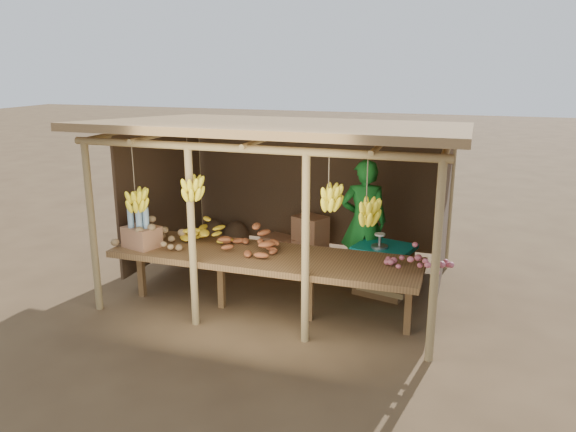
% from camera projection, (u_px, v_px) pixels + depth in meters
% --- Properties ---
extents(ground, '(60.00, 60.00, 0.00)m').
position_uv_depth(ground, '(288.00, 286.00, 8.08)').
color(ground, brown).
rests_on(ground, ground).
extents(stall_structure, '(4.70, 3.50, 2.43)m').
position_uv_depth(stall_structure, '(283.00, 158.00, 7.41)').
color(stall_structure, '#9E8151').
rests_on(stall_structure, ground).
extents(counter, '(3.90, 1.05, 0.80)m').
position_uv_depth(counter, '(264.00, 259.00, 7.01)').
color(counter, brown).
rests_on(counter, ground).
extents(potato_heap, '(1.08, 0.82, 0.36)m').
position_uv_depth(potato_heap, '(151.00, 231.00, 7.32)').
color(potato_heap, olive).
rests_on(potato_heap, counter).
extents(sweet_potato_heap, '(0.99, 0.76, 0.35)m').
position_uv_depth(sweet_potato_heap, '(247.00, 238.00, 7.08)').
color(sweet_potato_heap, '#9D4E28').
rests_on(sweet_potato_heap, counter).
extents(onion_heap, '(0.92, 0.75, 0.36)m').
position_uv_depth(onion_heap, '(420.00, 256.00, 6.39)').
color(onion_heap, '#C05D6B').
rests_on(onion_heap, counter).
extents(banana_pile, '(0.75, 0.52, 0.35)m').
position_uv_depth(banana_pile, '(209.00, 228.00, 7.50)').
color(banana_pile, yellow).
rests_on(banana_pile, counter).
extents(tomato_basin, '(0.35, 0.35, 0.19)m').
position_uv_depth(tomato_basin, '(136.00, 232.00, 7.64)').
color(tomato_basin, navy).
rests_on(tomato_basin, counter).
extents(bottle_box, '(0.51, 0.44, 0.54)m').
position_uv_depth(bottle_box, '(141.00, 231.00, 7.24)').
color(bottle_box, '#9F6947').
rests_on(bottle_box, counter).
extents(vendor, '(0.75, 0.59, 1.82)m').
position_uv_depth(vendor, '(364.00, 222.00, 8.03)').
color(vendor, '#1B7928').
rests_on(vendor, ground).
extents(tarp_crate, '(0.89, 0.81, 0.90)m').
position_uv_depth(tarp_crate, '(383.00, 268.00, 7.76)').
color(tarp_crate, brown).
rests_on(tarp_crate, ground).
extents(carton_stack, '(1.11, 0.53, 0.77)m').
position_uv_depth(carton_stack, '(300.00, 242.00, 8.95)').
color(carton_stack, '#9F6947').
rests_on(carton_stack, ground).
extents(burlap_sacks, '(0.88, 0.46, 0.63)m').
position_uv_depth(burlap_sacks, '(224.00, 235.00, 9.57)').
color(burlap_sacks, '#4D3723').
rests_on(burlap_sacks, ground).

